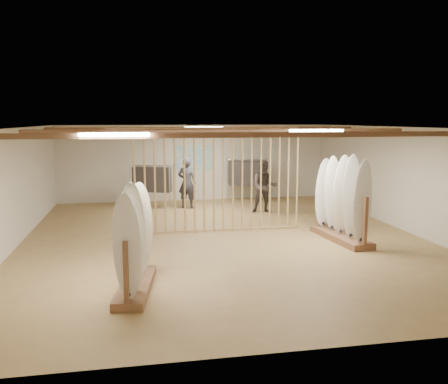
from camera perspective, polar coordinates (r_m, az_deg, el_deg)
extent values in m
plane|color=#9F7E4D|center=(12.12, 0.00, -5.62)|extent=(12.00, 12.00, 0.00)
plane|color=gray|center=(11.74, 0.00, 7.74)|extent=(12.00, 12.00, 0.00)
plane|color=beige|center=(17.74, -3.54, 3.53)|extent=(12.00, 0.00, 12.00)
plane|color=beige|center=(6.15, 10.31, -6.52)|extent=(12.00, 0.00, 12.00)
plane|color=beige|center=(12.00, -24.19, 0.28)|extent=(0.00, 12.00, 12.00)
plane|color=beige|center=(13.67, 21.09, 1.41)|extent=(0.00, 12.00, 12.00)
cube|color=brown|center=(11.74, 0.00, 7.35)|extent=(9.50, 6.12, 0.10)
cube|color=white|center=(11.74, 0.00, 7.45)|extent=(1.20, 0.35, 0.06)
cylinder|color=tan|center=(12.44, -10.69, 1.18)|extent=(0.05, 0.05, 2.78)
cylinder|color=tan|center=(12.45, -9.50, 1.21)|extent=(0.05, 0.05, 2.78)
cylinder|color=tan|center=(12.45, -8.31, 1.25)|extent=(0.05, 0.05, 2.78)
cylinder|color=tan|center=(12.47, -7.12, 1.28)|extent=(0.05, 0.05, 2.78)
cylinder|color=tan|center=(12.48, -5.94, 1.31)|extent=(0.05, 0.05, 2.78)
cylinder|color=tan|center=(12.51, -4.76, 1.34)|extent=(0.05, 0.05, 2.78)
cylinder|color=tan|center=(12.53, -3.58, 1.37)|extent=(0.05, 0.05, 2.78)
cylinder|color=tan|center=(12.57, -2.41, 1.40)|extent=(0.05, 0.05, 2.78)
cylinder|color=tan|center=(12.61, -1.24, 1.43)|extent=(0.05, 0.05, 2.78)
cylinder|color=tan|center=(12.65, -0.08, 1.45)|extent=(0.05, 0.05, 2.78)
cylinder|color=tan|center=(12.70, 1.06, 1.48)|extent=(0.05, 0.05, 2.78)
cylinder|color=tan|center=(12.75, 2.20, 1.51)|extent=(0.05, 0.05, 2.78)
cylinder|color=tan|center=(12.81, 3.33, 1.53)|extent=(0.05, 0.05, 2.78)
cylinder|color=tan|center=(12.88, 4.45, 1.55)|extent=(0.05, 0.05, 2.78)
cylinder|color=tan|center=(12.94, 5.56, 1.58)|extent=(0.05, 0.05, 2.78)
cylinder|color=tan|center=(13.02, 6.66, 1.60)|extent=(0.05, 0.05, 2.78)
cylinder|color=tan|center=(13.10, 7.74, 1.62)|extent=(0.05, 0.05, 2.78)
cylinder|color=tan|center=(13.18, 8.81, 1.64)|extent=(0.05, 0.05, 2.78)
cube|color=#3691BF|center=(17.71, -3.54, 4.17)|extent=(1.40, 0.03, 0.90)
cube|color=brown|center=(8.71, -10.58, -11.09)|extent=(0.80, 2.05, 0.14)
cylinder|color=black|center=(8.46, -10.74, -5.47)|extent=(0.29, 1.93, 0.01)
ellipsoid|color=white|center=(7.68, -11.62, -6.41)|extent=(0.46, 0.12, 1.76)
ellipsoid|color=white|center=(8.06, -11.17, -5.67)|extent=(0.46, 0.12, 1.76)
ellipsoid|color=white|center=(8.44, -10.76, -5.00)|extent=(0.46, 0.12, 1.76)
ellipsoid|color=white|center=(8.82, -10.38, -4.39)|extent=(0.46, 0.12, 1.76)
ellipsoid|color=silver|center=(9.21, -10.04, -3.82)|extent=(0.46, 0.12, 1.76)
cube|color=brown|center=(12.32, 13.83, -5.26)|extent=(0.81, 2.25, 0.16)
cylinder|color=black|center=(12.12, 14.00, -0.81)|extent=(0.25, 2.14, 0.01)
ellipsoid|color=white|center=(11.36, 16.33, -1.13)|extent=(0.51, 0.12, 1.94)
ellipsoid|color=white|center=(11.73, 15.13, -0.78)|extent=(0.51, 0.12, 1.94)
ellipsoid|color=silver|center=(12.11, 14.01, -0.44)|extent=(0.51, 0.12, 1.94)
ellipsoid|color=white|center=(12.49, 12.96, -0.13)|extent=(0.51, 0.12, 1.94)
ellipsoid|color=white|center=(12.88, 11.97, 0.17)|extent=(0.51, 0.12, 1.94)
cylinder|color=silver|center=(16.29, -8.71, 3.17)|extent=(1.31, 0.55, 0.03)
cube|color=black|center=(16.34, -8.67, 1.51)|extent=(1.34, 0.81, 0.85)
cylinder|color=silver|center=(16.37, -8.65, 0.73)|extent=(0.03, 0.03, 1.50)
cylinder|color=silver|center=(17.48, 2.90, 3.94)|extent=(1.44, 0.46, 0.03)
cube|color=black|center=(17.53, 2.89, 2.29)|extent=(1.44, 0.75, 0.91)
cylinder|color=silver|center=(17.55, 2.89, 1.51)|extent=(0.03, 0.03, 1.60)
imported|color=#2B2A33|center=(16.11, -4.47, 1.51)|extent=(0.86, 0.74, 1.97)
imported|color=#3A322D|center=(15.34, 4.89, 1.07)|extent=(1.07, 0.92, 1.93)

